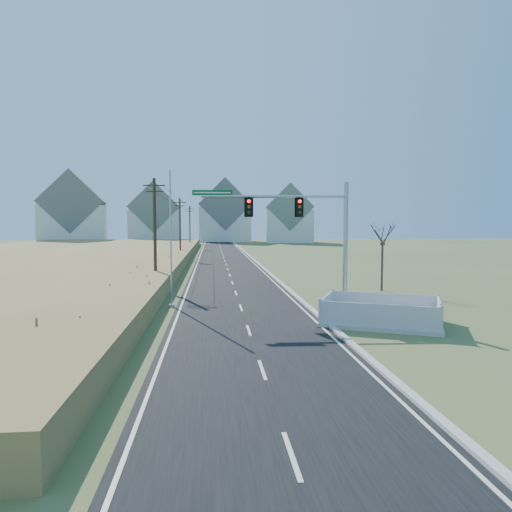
{
  "coord_description": "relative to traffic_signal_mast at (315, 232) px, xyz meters",
  "views": [
    {
      "loc": [
        -1.73,
        -23.71,
        5.21
      ],
      "look_at": [
        0.73,
        1.88,
        3.4
      ],
      "focal_mm": 32.0,
      "sensor_mm": 36.0,
      "label": 1
    }
  ],
  "objects": [
    {
      "name": "condo_ne",
      "position": [
        15.4,
        100.03,
        2.12
      ],
      "size": [
        14.12,
        10.51,
        16.52
      ],
      "rotation": [
        0.0,
        0.0,
        -0.1
      ],
      "color": "white",
      "rests_on": "ground"
    },
    {
      "name": "bare_tree",
      "position": [
        6.83,
        6.53,
        -0.19
      ],
      "size": [
        2.12,
        2.12,
        5.62
      ],
      "color": "#4C3F33",
      "rests_on": "ground"
    },
    {
      "name": "fence_enclosure",
      "position": [
        2.4,
        -4.92,
        -4.44
      ],
      "size": [
        7.12,
        6.18,
        1.36
      ],
      "rotation": [
        0.0,
        0.0,
        -0.43
      ],
      "color": "#B7B5AD",
      "rests_on": "ground"
    },
    {
      "name": "curb",
      "position": [
        -0.45,
        46.03,
        -4.63
      ],
      "size": [
        0.3,
        180.0,
        0.18
      ],
      "primitive_type": "cube",
      "color": "#B2AFA8",
      "rests_on": "ground"
    },
    {
      "name": "flagpole",
      "position": [
        -8.9,
        1.05,
        -1.32
      ],
      "size": [
        0.38,
        0.38,
        8.51
      ],
      "color": "#B7B5AD",
      "rests_on": "ground"
    },
    {
      "name": "condo_nnw",
      "position": [
        -22.6,
        104.03,
        2.22
      ],
      "size": [
        14.93,
        11.17,
        17.03
      ],
      "rotation": [
        0.0,
        0.0,
        0.07
      ],
      "color": "white",
      "rests_on": "ground"
    },
    {
      "name": "utility_pole_far",
      "position": [
        -11.1,
        71.03,
        -0.03
      ],
      "size": [
        1.8,
        0.26,
        9.0
      ],
      "color": "#422D1E",
      "rests_on": "ground"
    },
    {
      "name": "ground",
      "position": [
        -4.6,
        -3.97,
        -4.72
      ],
      "size": [
        260.0,
        260.0,
        0.0
      ],
      "primitive_type": "plane",
      "color": "#4A5A2B",
      "rests_on": "ground"
    },
    {
      "name": "reed_marsh",
      "position": [
        -28.6,
        36.03,
        -4.07
      ],
      "size": [
        38.0,
        110.0,
        1.3
      ],
      "primitive_type": "cube",
      "color": "#A18448",
      "rests_on": "ground"
    },
    {
      "name": "open_sign",
      "position": [
        3.4,
        -5.24,
        -4.39
      ],
      "size": [
        0.5,
        0.07,
        0.61
      ],
      "rotation": [
        0.0,
        0.0,
        -0.02
      ],
      "color": "white",
      "rests_on": "ground"
    },
    {
      "name": "utility_pole_mid",
      "position": [
        -11.1,
        41.03,
        -0.03
      ],
      "size": [
        1.8,
        0.26,
        9.0
      ],
      "color": "#422D1E",
      "rests_on": "ground"
    },
    {
      "name": "condo_nw",
      "position": [
        -42.6,
        96.03,
        2.99
      ],
      "size": [
        17.69,
        13.38,
        19.05
      ],
      "rotation": [
        0.0,
        0.0,
        0.14
      ],
      "color": "white",
      "rests_on": "ground"
    },
    {
      "name": "condo_n",
      "position": [
        -2.6,
        108.03,
        2.89
      ],
      "size": [
        15.27,
        10.2,
        18.54
      ],
      "color": "white",
      "rests_on": "ground"
    },
    {
      "name": "road",
      "position": [
        -4.6,
        46.03,
        -4.69
      ],
      "size": [
        8.0,
        180.0,
        0.06
      ],
      "primitive_type": "cube",
      "color": "black",
      "rests_on": "ground"
    },
    {
      "name": "utility_pole_near",
      "position": [
        -11.1,
        11.03,
        -0.03
      ],
      "size": [
        1.8,
        0.26,
        9.0
      ],
      "color": "#422D1E",
      "rests_on": "ground"
    },
    {
      "name": "traffic_signal_mast",
      "position": [
        0.0,
        0.0,
        0.0
      ],
      "size": [
        9.76,
        0.85,
        7.77
      ],
      "rotation": [
        0.0,
        0.0,
        -0.05
      ],
      "color": "#9EA0A5",
      "rests_on": "ground"
    }
  ]
}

